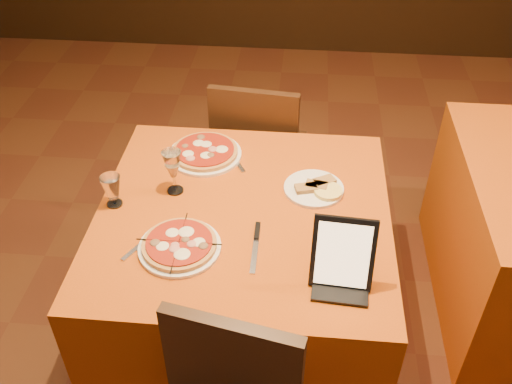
# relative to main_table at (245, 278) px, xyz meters

# --- Properties ---
(main_table) EXTENTS (1.10, 1.10, 0.75)m
(main_table) POSITION_rel_main_table_xyz_m (0.00, 0.00, 0.00)
(main_table) COLOR #B74A0B
(main_table) RESTS_ON floor
(chair_main_far) EXTENTS (0.48, 0.48, 0.91)m
(chair_main_far) POSITION_rel_main_table_xyz_m (0.00, 0.82, 0.08)
(chair_main_far) COLOR black
(chair_main_far) RESTS_ON floor
(pizza_near) EXTENTS (0.29, 0.29, 0.03)m
(pizza_near) POSITION_rel_main_table_xyz_m (-0.20, -0.22, 0.39)
(pizza_near) COLOR white
(pizza_near) RESTS_ON main_table
(pizza_far) EXTENTS (0.31, 0.31, 0.03)m
(pizza_far) POSITION_rel_main_table_xyz_m (-0.20, 0.34, 0.39)
(pizza_far) COLOR white
(pizza_far) RESTS_ON main_table
(cutlet_dish) EXTENTS (0.24, 0.24, 0.03)m
(cutlet_dish) POSITION_rel_main_table_xyz_m (0.26, 0.15, 0.39)
(cutlet_dish) COLOR white
(cutlet_dish) RESTS_ON main_table
(wine_glass) EXTENTS (0.08, 0.08, 0.19)m
(wine_glass) POSITION_rel_main_table_xyz_m (-0.28, 0.09, 0.47)
(wine_glass) COLOR tan
(wine_glass) RESTS_ON main_table
(water_glass) EXTENTS (0.08, 0.08, 0.13)m
(water_glass) POSITION_rel_main_table_xyz_m (-0.49, -0.01, 0.44)
(water_glass) COLOR silver
(water_glass) RESTS_ON main_table
(tablet) EXTENTS (0.21, 0.11, 0.24)m
(tablet) POSITION_rel_main_table_xyz_m (0.35, -0.31, 0.49)
(tablet) COLOR black
(tablet) RESTS_ON main_table
(knife) EXTENTS (0.02, 0.24, 0.01)m
(knife) POSITION_rel_main_table_xyz_m (0.06, -0.20, 0.38)
(knife) COLOR silver
(knife) RESTS_ON main_table
(fork_near) EXTENTS (0.09, 0.14, 0.01)m
(fork_near) POSITION_rel_main_table_xyz_m (-0.35, -0.23, 0.38)
(fork_near) COLOR #A7A7AD
(fork_near) RESTS_ON main_table
(fork_far) EXTENTS (0.09, 0.14, 0.01)m
(fork_far) POSITION_rel_main_table_xyz_m (-0.06, 0.30, 0.38)
(fork_far) COLOR silver
(fork_far) RESTS_ON main_table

